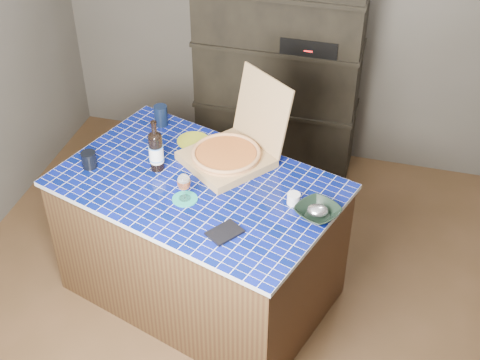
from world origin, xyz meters
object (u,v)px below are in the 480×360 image
(dvd_case, at_px, (225,233))
(mead_bottle, at_px, (156,151))
(kitchen_island, at_px, (200,239))
(pizza_box, at_px, (230,152))
(wine_glass, at_px, (184,182))
(bowl, at_px, (318,212))

(dvd_case, bearing_deg, mead_bottle, 175.58)
(kitchen_island, distance_m, pizza_box, 0.58)
(kitchen_island, height_order, mead_bottle, mead_bottle)
(kitchen_island, distance_m, dvd_case, 0.63)
(pizza_box, xyz_separation_m, mead_bottle, (-0.39, -0.18, 0.06))
(kitchen_island, bearing_deg, mead_bottle, -177.53)
(mead_bottle, bearing_deg, dvd_case, -39.41)
(mead_bottle, bearing_deg, pizza_box, 24.86)
(wine_glass, bearing_deg, dvd_case, -36.05)
(kitchen_island, height_order, bowl, bowl)
(pizza_box, bearing_deg, mead_bottle, -117.52)
(wine_glass, distance_m, dvd_case, 0.38)
(kitchen_island, relative_size, mead_bottle, 5.56)
(kitchen_island, bearing_deg, wine_glass, -79.53)
(kitchen_island, relative_size, bowl, 8.04)
(wine_glass, bearing_deg, mead_bottle, 137.02)
(kitchen_island, height_order, dvd_case, dvd_case)
(wine_glass, bearing_deg, kitchen_island, 82.50)
(pizza_box, relative_size, wine_glass, 4.17)
(pizza_box, xyz_separation_m, wine_glass, (-0.14, -0.41, 0.05))
(mead_bottle, distance_m, dvd_case, 0.71)
(bowl, bearing_deg, dvd_case, -149.04)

